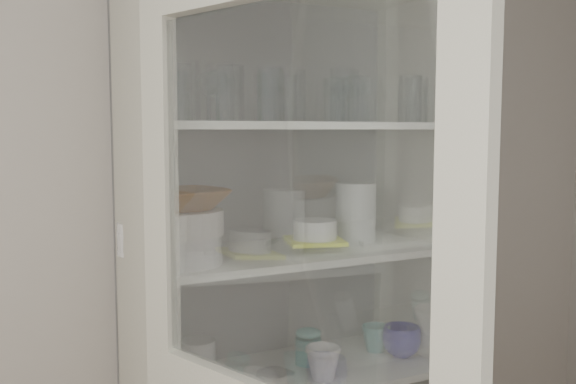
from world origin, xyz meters
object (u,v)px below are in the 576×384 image
goblet_1 (217,93)px  pantry_cabinet (279,341)px  white_ramekin (315,229)px  measuring_cups (273,379)px  goblet_3 (354,97)px  plate_stack_front (184,249)px  plate_stack_back (150,237)px  yellow_trivet (315,241)px  white_canister (198,360)px  goblet_2 (344,99)px  cream_bowl (183,222)px  grey_bowl_stack (356,212)px  mug_blue (402,341)px  goblet_0 (209,94)px  teal_jar (308,348)px  mug_white (323,363)px  glass_platter (315,245)px  mug_teal (376,338)px  terracotta_bowl (183,200)px

goblet_1 → pantry_cabinet: bearing=-8.2°
white_ramekin → measuring_cups: (-0.18, -0.06, -0.44)m
goblet_3 → plate_stack_front: 0.84m
plate_stack_back → yellow_trivet: size_ratio=1.12×
goblet_3 → white_canister: size_ratio=1.40×
goblet_1 → goblet_2: size_ratio=1.12×
yellow_trivet → cream_bowl: bearing=-174.2°
grey_bowl_stack → goblet_2: bearing=96.1°
pantry_cabinet → goblet_3: bearing=8.5°
cream_bowl → plate_stack_front: bearing=0.0°
pantry_cabinet → mug_blue: size_ratio=15.86×
goblet_0 → plate_stack_back: bearing=163.9°
plate_stack_back → teal_jar: (0.50, -0.11, -0.40)m
measuring_cups → goblet_2: bearing=25.5°
goblet_3 → mug_blue: 0.86m
white_canister → mug_blue: bearing=-9.0°
teal_jar → measuring_cups: bearing=-149.0°
goblet_2 → mug_white: goblet_2 is taller
goblet_1 → glass_platter: size_ratio=0.57×
plate_stack_back → grey_bowl_stack: 0.68m
cream_bowl → mug_teal: size_ratio=2.26×
goblet_0 → measuring_cups: bearing=-50.4°
pantry_cabinet → mug_teal: size_ratio=21.21×
white_ramekin → white_canister: bearing=167.2°
mug_white → yellow_trivet: bearing=99.3°
cream_bowl → mug_blue: bearing=1.4°
goblet_2 → mug_teal: 0.84m
goblet_2 → terracotta_bowl: (-0.62, -0.16, -0.30)m
plate_stack_back → white_canister: (0.12, -0.08, -0.38)m
plate_stack_back → mug_teal: (0.77, -0.11, -0.40)m
pantry_cabinet → teal_jar: pantry_cabinet is taller
plate_stack_front → white_canister: (0.08, 0.13, -0.38)m
goblet_0 → white_ramekin: 0.54m
mug_blue → measuring_cups: size_ratio=1.29×
grey_bowl_stack → goblet_3: bearing=62.7°
glass_platter → yellow_trivet: bearing=0.0°
goblet_3 → plate_stack_back: size_ratio=0.92×
goblet_0 → yellow_trivet: 0.57m
white_ramekin → terracotta_bowl: bearing=-174.2°
plate_stack_front → terracotta_bowl: (0.00, 0.00, 0.14)m
plate_stack_back → mug_blue: size_ratio=1.49×
teal_jar → goblet_2: bearing=18.6°
white_canister → terracotta_bowl: bearing=-122.0°
goblet_1 → plate_stack_front: goblet_1 is taller
yellow_trivet → measuring_cups: (-0.18, -0.06, -0.40)m
goblet_2 → white_ramekin: (-0.18, -0.11, -0.42)m
grey_bowl_stack → teal_jar: grey_bowl_stack is taller
glass_platter → yellow_trivet: 0.02m
goblet_0 → mug_white: (0.30, -0.19, -0.83)m
glass_platter → white_ramekin: white_ramekin is taller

